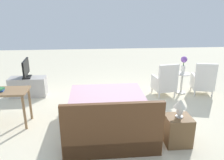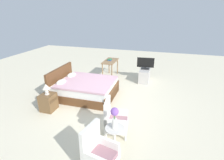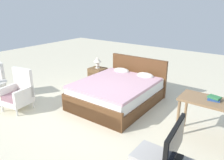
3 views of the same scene
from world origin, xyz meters
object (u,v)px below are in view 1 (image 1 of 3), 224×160
side_table (182,81)px  tv_stand (28,87)px  table_lamp (180,106)px  bed (108,114)px  nightstand (178,130)px  armchair_by_window_right (165,83)px  flower_vase (184,63)px  vanity_desk (1,96)px  tv_flatscreen (26,69)px  armchair_by_window_left (203,81)px

side_table → tv_stand: bearing=-1.8°
table_lamp → bed: bearing=-28.5°
table_lamp → tv_stand: 4.11m
nightstand → tv_stand: tv_stand is taller
armchair_by_window_right → flower_vase: 0.75m
side_table → vanity_desk: size_ratio=0.56×
bed → nightstand: size_ratio=3.88×
flower_vase → tv_flatscreen: bearing=-1.8°
table_lamp → vanity_desk: 3.42m
armchair_by_window_right → table_lamp: (0.47, 2.21, 0.36)m
armchair_by_window_left → tv_flatscreen: bearing=-3.5°
tv_stand → tv_flatscreen: bearing=5.4°
flower_vase → armchair_by_window_left: bearing=163.7°
side_table → tv_flatscreen: bearing=-1.8°
armchair_by_window_left → tv_stand: armchair_by_window_left is taller
side_table → table_lamp: size_ratio=1.75×
armchair_by_window_right → flower_vase: size_ratio=1.93×
side_table → tv_stand: size_ratio=0.60×
nightstand → tv_flatscreen: (3.23, -2.50, 0.52)m
armchair_by_window_left → side_table: armchair_by_window_left is taller
table_lamp → vanity_desk: bearing=-16.0°
armchair_by_window_right → tv_flatscreen: 3.74m
side_table → tv_stand: side_table is taller
table_lamp → tv_stand: bearing=-37.8°
armchair_by_window_right → tv_stand: armchair_by_window_right is taller
armchair_by_window_left → armchair_by_window_right: (1.08, 0.00, 0.00)m
armchair_by_window_right → table_lamp: size_ratio=2.79×
armchair_by_window_left → flower_vase: flower_vase is taller
bed → flower_vase: 2.85m
nightstand → table_lamp: table_lamp is taller
bed → vanity_desk: bed is taller
side_table → tv_stand: (4.25, -0.13, -0.10)m
flower_vase → tv_flatscreen: size_ratio=0.68×
armchair_by_window_left → flower_vase: (0.54, -0.16, 0.50)m
tv_flatscreen → vanity_desk: bearing=87.9°
side_table → table_lamp: 2.60m
side_table → bed: bearing=38.3°
side_table → nightstand: size_ratio=1.10×
armchair_by_window_left → vanity_desk: armchair_by_window_left is taller
armchair_by_window_right → side_table: (-0.54, -0.16, -0.01)m
side_table → vanity_desk: bearing=18.3°
tv_stand → tv_flatscreen: 0.51m
flower_vase → vanity_desk: size_ratio=0.46×
armchair_by_window_right → nightstand: armchair_by_window_right is taller
tv_stand → vanity_desk: size_ratio=0.92×
flower_vase → tv_flatscreen: 4.25m
table_lamp → vanity_desk: table_lamp is taller
bed → nightstand: 1.34m
tv_stand → vanity_desk: vanity_desk is taller
bed → flower_vase: flower_vase is taller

